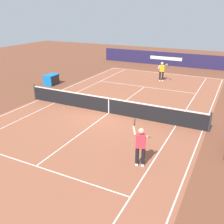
{
  "coord_description": "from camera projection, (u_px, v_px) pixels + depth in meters",
  "views": [
    {
      "loc": [
        12.83,
        6.64,
        5.83
      ],
      "look_at": [
        1.78,
        1.11,
        0.9
      ],
      "focal_mm": 40.96,
      "sensor_mm": 36.0,
      "label": 1
    }
  ],
  "objects": [
    {
      "name": "ground_plane",
      "position": [
        109.0,
        113.0,
        15.58
      ],
      "size": [
        60.0,
        60.0,
        0.0
      ],
      "primitive_type": "plane",
      "color": "brown"
    },
    {
      "name": "court_slab",
      "position": [
        109.0,
        113.0,
        15.58
      ],
      "size": [
        24.2,
        11.4,
        0.0
      ],
      "primitive_type": "cube",
      "color": "#935138",
      "rests_on": "ground_plane"
    },
    {
      "name": "court_line_markings",
      "position": [
        109.0,
        113.0,
        15.58
      ],
      "size": [
        23.85,
        11.05,
        0.01
      ],
      "color": "white",
      "rests_on": "ground_plane"
    },
    {
      "name": "tennis_net",
      "position": [
        109.0,
        105.0,
        15.4
      ],
      "size": [
        0.1,
        11.7,
        1.08
      ],
      "color": "#2D2D33",
      "rests_on": "ground_plane"
    },
    {
      "name": "stadium_barrier",
      "position": [
        174.0,
        59.0,
        28.52
      ],
      "size": [
        0.26,
        17.0,
        1.46
      ],
      "color": "#231E47",
      "rests_on": "ground_plane"
    },
    {
      "name": "tennis_player_near",
      "position": [
        140.0,
        144.0,
        10.02
      ],
      "size": [
        0.98,
        0.87,
        1.7
      ],
      "color": "black",
      "rests_on": "ground_plane"
    },
    {
      "name": "tennis_player_far",
      "position": [
        162.0,
        70.0,
        22.38
      ],
      "size": [
        0.9,
        0.96,
        1.7
      ],
      "color": "black",
      "rests_on": "ground_plane"
    },
    {
      "name": "tennis_ball",
      "position": [
        64.0,
        108.0,
        16.31
      ],
      "size": [
        0.07,
        0.07,
        0.07
      ],
      "primitive_type": "sphere",
      "color": "#CCE01E",
      "rests_on": "ground_plane"
    },
    {
      "name": "equipment_cart_tarped",
      "position": [
        52.0,
        79.0,
        21.41
      ],
      "size": [
        1.25,
        0.84,
        0.85
      ],
      "color": "#2D2D33",
      "rests_on": "ground_plane"
    }
  ]
}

